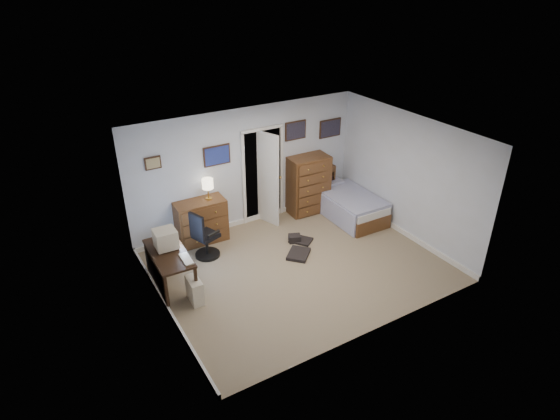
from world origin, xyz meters
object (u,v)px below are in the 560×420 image
at_px(computer_desk, 165,262).
at_px(low_dresser, 201,221).
at_px(office_chair, 204,240).
at_px(bed, 348,204).
at_px(tall_dresser, 308,184).

relative_size(computer_desk, low_dresser, 1.26).
bearing_deg(office_chair, low_dresser, 52.77).
xyz_separation_m(office_chair, bed, (3.34, -0.07, -0.10)).
distance_m(computer_desk, tall_dresser, 3.82).
bearing_deg(low_dresser, tall_dresser, 1.27).
height_order(computer_desk, tall_dresser, tall_dresser).
bearing_deg(tall_dresser, bed, -42.20).
xyz_separation_m(computer_desk, office_chair, (0.93, 0.58, -0.17)).
distance_m(office_chair, low_dresser, 0.63).
distance_m(computer_desk, low_dresser, 1.63).
height_order(computer_desk, office_chair, office_chair).
relative_size(office_chair, low_dresser, 0.99).
height_order(computer_desk, low_dresser, low_dresser).
relative_size(computer_desk, office_chair, 1.28).
relative_size(office_chair, bed, 0.54).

